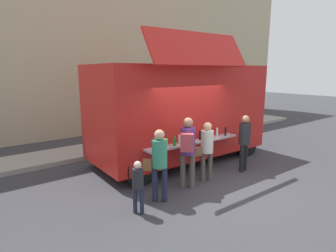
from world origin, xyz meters
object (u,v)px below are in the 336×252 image
object	(u,v)px
trash_bin	(215,121)
customer_front_ordering	(206,147)
food_truck_main	(180,110)
child_near_queue	(138,183)
customer_rear_waiting	(159,160)
customer_extra_browsing	(244,138)
customer_mid_with_backpack	(188,146)

from	to	relation	value
trash_bin	customer_front_ordering	xyz separation A→B (m)	(-4.81, -4.13, 0.43)
food_truck_main	child_near_queue	distance (m)	3.85
customer_rear_waiting	customer_extra_browsing	world-z (taller)	customer_extra_browsing
customer_front_ordering	child_near_queue	distance (m)	2.41
food_truck_main	customer_rear_waiting	xyz separation A→B (m)	(-2.33, -2.02, -0.69)
trash_bin	customer_mid_with_backpack	size ratio (longest dim) A/B	0.58
customer_mid_with_backpack	customer_front_ordering	bearing A→B (deg)	-39.32
food_truck_main	customer_rear_waiting	world-z (taller)	food_truck_main
customer_rear_waiting	customer_extra_browsing	distance (m)	3.10
customer_mid_with_backpack	customer_extra_browsing	world-z (taller)	customer_mid_with_backpack
trash_bin	customer_mid_with_backpack	bearing A→B (deg)	-142.88
customer_front_ordering	customer_rear_waiting	world-z (taller)	customer_rear_waiting
customer_mid_with_backpack	child_near_queue	xyz separation A→B (m)	(-1.64, -0.33, -0.42)
customer_rear_waiting	trash_bin	bearing A→B (deg)	-16.98
customer_front_ordering	customer_mid_with_backpack	xyz separation A→B (m)	(-0.73, -0.06, 0.15)
customer_front_ordering	child_near_queue	bearing A→B (deg)	121.17
customer_mid_with_backpack	customer_rear_waiting	distance (m)	1.00
food_truck_main	customer_extra_browsing	bearing A→B (deg)	-67.21
customer_extra_browsing	customer_front_ordering	bearing A→B (deg)	71.57
customer_rear_waiting	customer_extra_browsing	size ratio (longest dim) A/B	1.00
trash_bin	customer_rear_waiting	distance (m)	7.84
customer_mid_with_backpack	child_near_queue	distance (m)	1.73
food_truck_main	customer_front_ordering	world-z (taller)	food_truck_main
customer_extra_browsing	trash_bin	bearing A→B (deg)	-50.22
customer_mid_with_backpack	customer_extra_browsing	size ratio (longest dim) A/B	1.08
child_near_queue	trash_bin	bearing A→B (deg)	-4.40
food_truck_main	customer_extra_browsing	size ratio (longest dim) A/B	3.45
trash_bin	customer_extra_browsing	xyz separation A→B (m)	(-3.41, -4.29, 0.48)
customer_mid_with_backpack	child_near_queue	world-z (taller)	customer_mid_with_backpack
customer_front_ordering	customer_rear_waiting	distance (m)	1.72
customer_front_ordering	customer_mid_with_backpack	distance (m)	0.74
food_truck_main	trash_bin	world-z (taller)	food_truck_main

